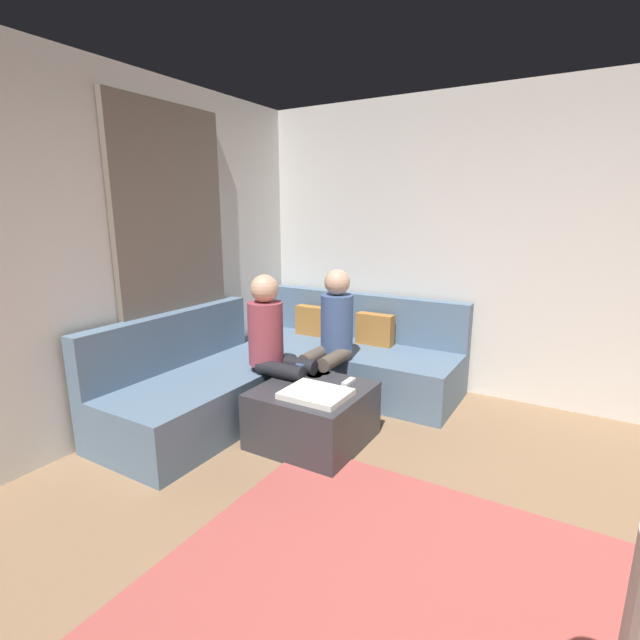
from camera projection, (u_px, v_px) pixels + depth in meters
The scene contains 9 objects.
wall_back at pixel (573, 252), 3.78m from camera, with size 6.00×0.12×2.70m, color silver.
curtain_panel at pixel (174, 264), 3.84m from camera, with size 0.06×1.10×2.50m, color #726659.
sectional_couch at pixel (291, 370), 4.17m from camera, with size 2.10×2.55×0.87m.
ottoman at pixel (313, 415), 3.43m from camera, with size 0.76×0.76×0.42m, color #333338.
folded_blanket at pixel (316, 394), 3.22m from camera, with size 0.44×0.36×0.04m, color white.
coffee_mug at pixel (301, 370), 3.63m from camera, with size 0.08×0.08×0.10m, color #334C72.
game_remote at pixel (349, 382), 3.47m from camera, with size 0.05×0.15×0.02m, color white.
person_on_couch_back at pixel (331, 334), 3.94m from camera, with size 0.30×0.60×1.20m.
person_on_couch_side at pixel (276, 344), 3.66m from camera, with size 0.60×0.30×1.20m.
Camera 1 is at (0.16, -1.39, 1.68)m, focal length 26.05 mm.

